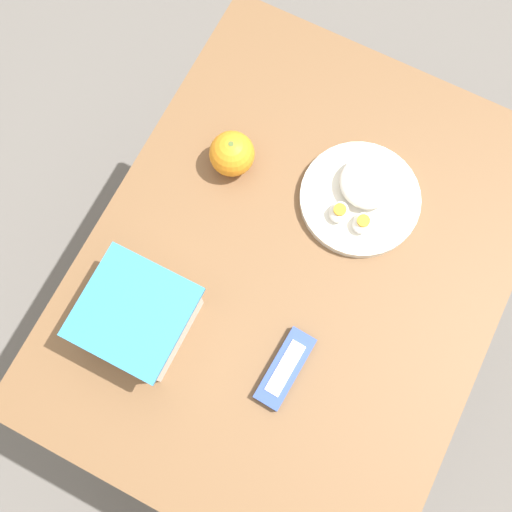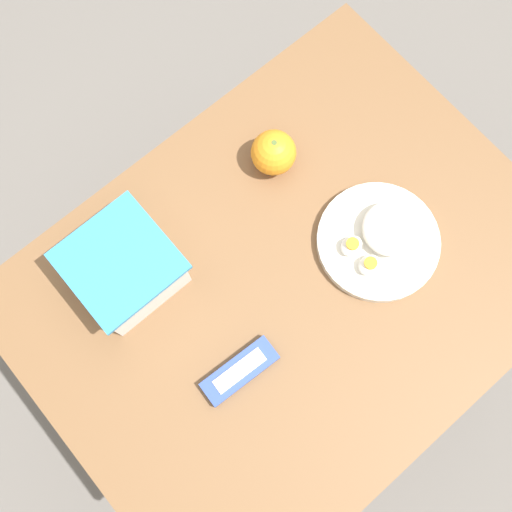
% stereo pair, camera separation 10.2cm
% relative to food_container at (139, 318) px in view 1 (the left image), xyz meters
% --- Properties ---
extents(ground_plane, '(10.00, 10.00, 0.00)m').
position_rel_food_container_xyz_m(ground_plane, '(0.21, -0.19, -0.79)').
color(ground_plane, '#66605B').
extents(table, '(0.91, 0.70, 0.75)m').
position_rel_food_container_xyz_m(table, '(0.21, -0.19, -0.20)').
color(table, brown).
rests_on(table, ground_plane).
extents(food_container, '(0.17, 0.17, 0.10)m').
position_rel_food_container_xyz_m(food_container, '(0.00, 0.00, 0.00)').
color(food_container, white).
rests_on(food_container, table).
extents(orange_fruit, '(0.08, 0.08, 0.08)m').
position_rel_food_container_xyz_m(orange_fruit, '(0.33, 0.00, -0.00)').
color(orange_fruit, orange).
rests_on(orange_fruit, table).
extents(rice_plate, '(0.22, 0.22, 0.06)m').
position_rel_food_container_xyz_m(rice_plate, '(0.37, -0.24, -0.03)').
color(rice_plate, silver).
rests_on(rice_plate, table).
extents(candy_bar, '(0.14, 0.05, 0.02)m').
position_rel_food_container_xyz_m(candy_bar, '(0.04, -0.25, -0.04)').
color(candy_bar, '#334C9E').
rests_on(candy_bar, table).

